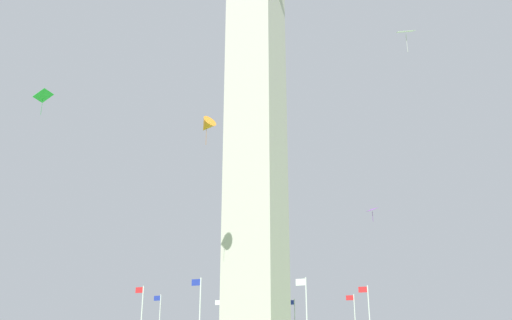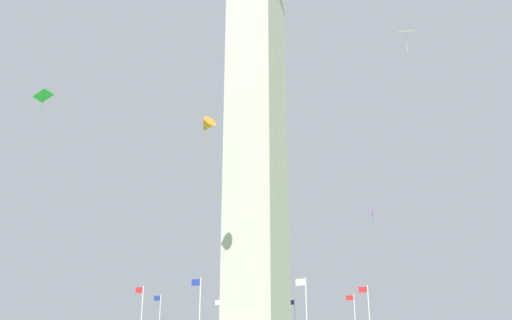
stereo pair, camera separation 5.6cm
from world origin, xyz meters
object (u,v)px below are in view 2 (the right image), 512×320
Objects in this scene: obelisk_monument at (256,134)px; kite_green_diamond at (43,96)px; kite_purple_diamond at (372,210)px; kite_white_diamond at (405,32)px; kite_orange_delta at (206,126)px.

obelisk_monument is 27.99m from kite_green_diamond.
kite_purple_diamond is at bearing -139.09° from kite_green_diamond.
obelisk_monument reaches higher than kite_green_diamond.
kite_green_diamond is (13.45, 24.41, -2.60)m from obelisk_monument.
kite_white_diamond reaches higher than kite_purple_diamond.
obelisk_monument is at bearing 0.52° from kite_purple_diamond.
kite_white_diamond reaches higher than kite_orange_delta.
kite_orange_delta is at bearing 92.05° from obelisk_monument.
obelisk_monument is at bearing -87.95° from kite_orange_delta.
obelisk_monument is 18.18× the size of kite_orange_delta.
kite_orange_delta is 1.45× the size of kite_white_diamond.
kite_white_diamond is at bearing 110.31° from kite_purple_diamond.
kite_white_diamond is (-23.15, 22.20, -3.02)m from obelisk_monument.
kite_orange_delta is at bearing -144.75° from kite_green_diamond.
kite_purple_diamond is 0.74× the size of kite_white_diamond.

